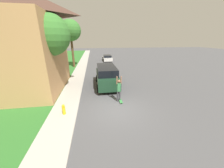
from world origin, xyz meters
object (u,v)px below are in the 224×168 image
object	(u,v)px
lawn_tree_near	(49,36)
suv_parked	(107,76)
skateboard	(121,101)
lawn_tree_far	(70,31)
skateboarder	(119,89)
fire_hydrant	(64,109)
car_down_street	(107,58)

from	to	relation	value
lawn_tree_near	suv_parked	size ratio (longest dim) A/B	1.29
suv_parked	skateboard	distance (m)	3.99
skateboard	suv_parked	bearing A→B (deg)	100.21
lawn_tree_far	skateboard	bearing A→B (deg)	-68.49
suv_parked	skateboard	xyz separation A→B (m)	(0.69, -3.80, -1.01)
suv_parked	skateboarder	bearing A→B (deg)	-81.38
skateboarder	fire_hydrant	world-z (taller)	skateboarder
lawn_tree_near	fire_hydrant	world-z (taller)	lawn_tree_near
skateboard	lawn_tree_near	bearing A→B (deg)	155.88
lawn_tree_far	skateboarder	bearing A→B (deg)	-68.76
suv_parked	skateboard	world-z (taller)	suv_parked
lawn_tree_far	suv_parked	bearing A→B (deg)	-64.48
skateboarder	suv_parked	bearing A→B (deg)	98.62
car_down_street	skateboard	xyz separation A→B (m)	(-1.09, -19.24, -0.55)
skateboard	car_down_street	bearing A→B (deg)	86.76
lawn_tree_near	skateboard	size ratio (longest dim) A/B	8.52
suv_parked	fire_hydrant	bearing A→B (deg)	-123.37
lawn_tree_near	lawn_tree_far	xyz separation A→B (m)	(-0.08, 11.22, 0.94)
suv_parked	skateboarder	distance (m)	3.70
lawn_tree_near	suv_parked	bearing A→B (deg)	17.47
lawn_tree_far	skateboard	size ratio (longest dim) A/B	9.82
car_down_street	suv_parked	bearing A→B (deg)	-96.56
lawn_tree_far	suv_parked	size ratio (longest dim) A/B	1.48
suv_parked	car_down_street	size ratio (longest dim) A/B	1.21
suv_parked	skateboard	bearing A→B (deg)	-79.79
suv_parked	lawn_tree_near	bearing A→B (deg)	-162.53
fire_hydrant	car_down_street	bearing A→B (deg)	76.00
skateboard	lawn_tree_far	bearing A→B (deg)	111.51
car_down_street	skateboard	bearing A→B (deg)	-93.24
skateboarder	fire_hydrant	bearing A→B (deg)	-160.13
lawn_tree_far	fire_hydrant	size ratio (longest dim) A/B	10.81
lawn_tree_near	suv_parked	world-z (taller)	lawn_tree_near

